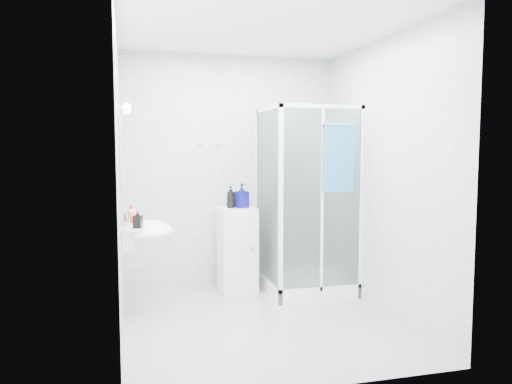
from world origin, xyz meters
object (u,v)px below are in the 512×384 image
object	(u,v)px
soap_dispenser_black	(138,219)
shampoo_bottle_b	(242,196)
shower_enclosure	(302,252)
hand_towel	(338,156)
soap_dispenser_orange	(131,214)
storage_cabinet	(237,250)
wall_basin	(145,232)
shampoo_bottle_a	(231,197)

from	to	relation	value
soap_dispenser_black	shampoo_bottle_b	bearing A→B (deg)	34.05
shower_enclosure	hand_towel	distance (m)	1.14
soap_dispenser_black	soap_dispenser_orange	bearing A→B (deg)	100.43
shower_enclosure	shampoo_bottle_b	size ratio (longest dim) A/B	7.58
storage_cabinet	shampoo_bottle_b	xyz separation A→B (m)	(0.05, 0.01, 0.59)
wall_basin	shampoo_bottle_b	distance (m)	1.22
soap_dispenser_black	hand_towel	bearing A→B (deg)	3.07
hand_towel	shampoo_bottle_b	size ratio (longest dim) A/B	2.60
hand_towel	soap_dispenser_black	xyz separation A→B (m)	(-1.95, -0.10, -0.55)
storage_cabinet	shampoo_bottle_b	distance (m)	0.59
shower_enclosure	shampoo_bottle_a	size ratio (longest dim) A/B	8.29
shower_enclosure	storage_cabinet	distance (m)	0.70
hand_towel	shampoo_bottle_b	bearing A→B (deg)	142.14
storage_cabinet	hand_towel	bearing A→B (deg)	-38.09
shower_enclosure	wall_basin	distance (m)	1.72
storage_cabinet	shampoo_bottle_a	bearing A→B (deg)	168.85
soap_dispenser_black	storage_cabinet	bearing A→B (deg)	35.07
shower_enclosure	soap_dispenser_orange	world-z (taller)	shower_enclosure
wall_basin	soap_dispenser_black	distance (m)	0.25
hand_towel	soap_dispenser_black	world-z (taller)	hand_towel
storage_cabinet	shampoo_bottle_a	xyz separation A→B (m)	(-0.07, 0.01, 0.58)
wall_basin	soap_dispenser_orange	size ratio (longest dim) A/B	3.22
soap_dispenser_orange	storage_cabinet	bearing A→B (deg)	21.82
soap_dispenser_orange	soap_dispenser_black	size ratio (longest dim) A/B	1.08
hand_towel	soap_dispenser_black	bearing A→B (deg)	-176.93
shower_enclosure	soap_dispenser_orange	xyz separation A→B (m)	(-1.78, -0.21, 0.50)
shower_enclosure	storage_cabinet	size ratio (longest dim) A/B	2.17
shampoo_bottle_b	soap_dispenser_black	bearing A→B (deg)	-145.95
shower_enclosure	shampoo_bottle_a	bearing A→B (deg)	160.76
shower_enclosure	shampoo_bottle_b	bearing A→B (deg)	157.64
shampoo_bottle_b	shower_enclosure	bearing A→B (deg)	-22.36
hand_towel	soap_dispenser_black	size ratio (longest dim) A/B	4.26
shampoo_bottle_b	soap_dispenser_black	size ratio (longest dim) A/B	1.64
soap_dispenser_orange	shampoo_bottle_b	bearing A→B (deg)	21.24
soap_dispenser_orange	soap_dispenser_black	distance (m)	0.30
shampoo_bottle_b	soap_dispenser_orange	world-z (taller)	shampoo_bottle_b
shower_enclosure	wall_basin	world-z (taller)	shower_enclosure
hand_towel	shampoo_bottle_b	xyz separation A→B (m)	(-0.84, 0.65, -0.44)
wall_basin	storage_cabinet	xyz separation A→B (m)	(1.00, 0.56, -0.34)
shampoo_bottle_a	soap_dispenser_orange	distance (m)	1.15
storage_cabinet	hand_towel	world-z (taller)	hand_towel
storage_cabinet	shampoo_bottle_a	distance (m)	0.59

